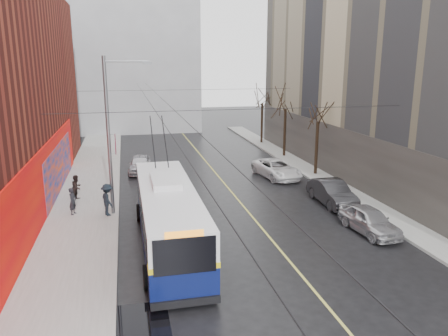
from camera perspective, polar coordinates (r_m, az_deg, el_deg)
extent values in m
plane|color=black|center=(17.95, 6.39, -15.28)|extent=(140.00, 140.00, 0.00)
cube|color=gray|center=(28.26, -17.62, -4.68)|extent=(4.00, 60.00, 0.15)
cube|color=gray|center=(31.57, 14.80, -2.57)|extent=(2.00, 60.00, 0.15)
cube|color=#BFB74C|center=(30.83, 0.56, -2.64)|extent=(0.12, 50.00, 0.01)
cube|color=#FB1B05|center=(26.08, -22.55, -2.20)|extent=(0.08, 28.00, 4.00)
cube|color=#0539A4|center=(31.92, -20.69, 0.00)|extent=(0.06, 12.00, 3.20)
cube|color=tan|center=(36.43, 25.57, 11.34)|extent=(14.00, 36.00, 16.00)
cube|color=#4C4742|center=(33.27, 14.92, 1.66)|extent=(0.06, 36.00, 4.00)
cube|color=gray|center=(59.79, -13.79, 13.63)|extent=(20.00, 12.00, 18.00)
cylinder|color=slate|center=(25.15, -14.83, 3.69)|extent=(0.20, 0.20, 9.00)
cube|color=maroon|center=(25.19, -13.99, 3.07)|extent=(0.04, 0.60, 1.10)
cylinder|color=slate|center=(24.79, -12.59, 13.45)|extent=(2.40, 0.10, 0.10)
cube|color=slate|center=(24.82, -9.97, 13.33)|extent=(0.50, 0.22, 0.12)
cylinder|color=black|center=(29.93, -9.91, 8.76)|extent=(0.02, 60.00, 0.02)
cylinder|color=black|center=(30.00, -7.98, 8.84)|extent=(0.02, 60.00, 0.02)
cylinder|color=black|center=(21.58, 1.61, 7.65)|extent=(18.00, 0.02, 0.02)
cylinder|color=black|center=(37.24, -4.58, 10.16)|extent=(18.00, 0.02, 0.02)
cylinder|color=black|center=(34.58, 11.98, 2.44)|extent=(0.24, 0.24, 4.20)
cylinder|color=black|center=(40.92, 7.93, 4.52)|extent=(0.24, 0.24, 4.48)
cylinder|color=black|center=(47.47, 4.96, 5.79)|extent=(0.24, 0.24, 4.37)
cube|color=black|center=(15.84, -12.34, -19.82)|extent=(2.77, 3.06, 0.01)
ellipsoid|color=slate|center=(23.04, -8.99, 7.48)|extent=(0.44, 0.20, 0.12)
ellipsoid|color=slate|center=(26.45, -3.98, 9.68)|extent=(0.44, 0.20, 0.12)
ellipsoid|color=slate|center=(25.19, -7.03, 7.62)|extent=(0.44, 0.20, 0.12)
cube|color=#091144|center=(21.25, -7.23, -7.82)|extent=(2.53, 11.58, 1.45)
cube|color=silver|center=(20.80, -7.34, -4.35)|extent=(2.53, 11.58, 1.25)
cube|color=gold|center=(21.00, -7.29, -5.98)|extent=(2.57, 11.62, 0.21)
cube|color=black|center=(15.48, -5.15, -11.39)|extent=(2.22, 0.04, 1.35)
cube|color=black|center=(26.39, -8.59, -0.83)|extent=(2.22, 0.04, 1.16)
cube|color=black|center=(20.76, -10.84, -4.81)|extent=(0.06, 10.61, 0.96)
cube|color=black|center=(20.98, -3.86, -4.39)|extent=(0.06, 10.61, 0.96)
cube|color=silver|center=(21.50, -7.66, -1.61)|extent=(1.36, 2.90, 0.29)
cube|color=black|center=(16.28, -4.99, -17.15)|extent=(2.51, 0.12, 0.29)
cylinder|color=black|center=(17.85, -10.02, -13.84)|extent=(0.29, 0.97, 0.96)
cylinder|color=black|center=(18.09, -1.85, -13.22)|extent=(0.29, 0.97, 0.96)
cylinder|color=black|center=(24.95, -10.98, -5.72)|extent=(0.29, 0.97, 0.96)
cylinder|color=black|center=(25.13, -5.24, -5.38)|extent=(0.29, 0.97, 0.96)
cylinder|color=black|center=(24.46, -9.30, 3.55)|extent=(0.06, 3.35, 2.37)
cylinder|color=black|center=(24.51, -7.72, 3.63)|extent=(0.06, 3.35, 2.37)
imported|color=silver|center=(24.01, 18.47, -6.48)|extent=(1.93, 4.12, 1.36)
imported|color=#29292C|center=(28.04, 13.93, -3.13)|extent=(1.61, 4.54, 1.49)
imported|color=white|center=(33.76, 6.87, -0.08)|extent=(3.07, 5.27, 1.38)
imported|color=#B9B8BD|center=(35.65, -10.92, 0.52)|extent=(2.13, 4.27, 1.40)
imported|color=black|center=(26.44, -19.15, -4.11)|extent=(0.55, 0.66, 1.56)
imported|color=black|center=(29.16, -18.68, -2.41)|extent=(0.89, 0.97, 1.59)
imported|color=black|center=(25.65, -14.97, -4.02)|extent=(1.07, 1.36, 1.84)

